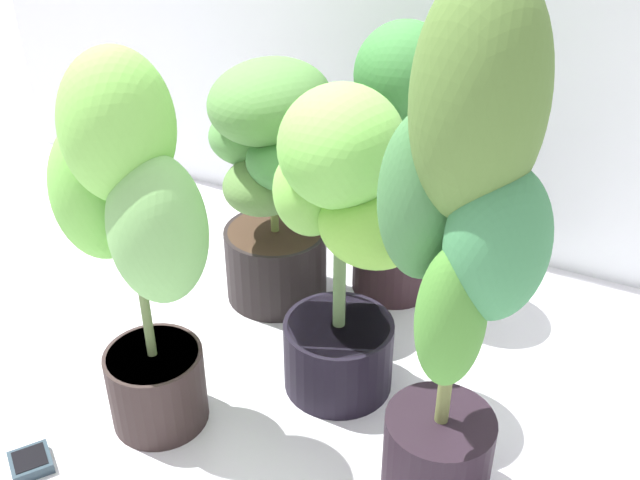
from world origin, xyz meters
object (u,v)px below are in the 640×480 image
object	(u,v)px
potted_plant_front_left	(132,227)
potted_plant_back_center	(403,142)
potted_plant_back_left	(274,173)
hygrometer_box	(31,462)
potted_plant_front_right	(460,247)
potted_plant_center	(341,233)

from	to	relation	value
potted_plant_front_left	potted_plant_back_center	distance (m)	0.75
potted_plant_back_left	potted_plant_back_center	xyz separation A→B (m)	(0.27, 0.18, 0.07)
potted_plant_front_left	hygrometer_box	size ratio (longest dim) A/B	7.49
potted_plant_front_left	potted_plant_back_left	bearing A→B (deg)	88.96
potted_plant_front_right	potted_plant_back_left	world-z (taller)	potted_plant_front_right
potted_plant_front_left	hygrometer_box	distance (m)	0.55
potted_plant_front_left	hygrometer_box	world-z (taller)	potted_plant_front_left
potted_plant_front_right	potted_plant_front_left	bearing A→B (deg)	-172.77
potted_plant_front_right	potted_plant_back_left	size ratio (longest dim) A/B	1.55
potted_plant_back_left	potted_plant_back_center	distance (m)	0.33
potted_plant_front_left	hygrometer_box	bearing A→B (deg)	-122.80
potted_plant_front_right	potted_plant_front_left	size ratio (longest dim) A/B	1.22
potted_plant_back_center	potted_plant_front_right	bearing A→B (deg)	-62.03
potted_plant_back_center	potted_plant_center	world-z (taller)	potted_plant_back_center
potted_plant_back_center	hygrometer_box	world-z (taller)	potted_plant_back_center
potted_plant_back_left	potted_plant_back_center	bearing A→B (deg)	33.78
potted_plant_back_left	potted_plant_front_left	size ratio (longest dim) A/B	0.78
potted_plant_front_left	potted_plant_back_center	xyz separation A→B (m)	(0.28, 0.70, -0.05)
potted_plant_front_right	potted_plant_back_center	world-z (taller)	potted_plant_front_right
potted_plant_center	potted_plant_back_left	bearing A→B (deg)	140.89
potted_plant_front_right	potted_plant_front_left	distance (m)	0.62
potted_plant_front_right	potted_plant_back_center	bearing A→B (deg)	117.97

